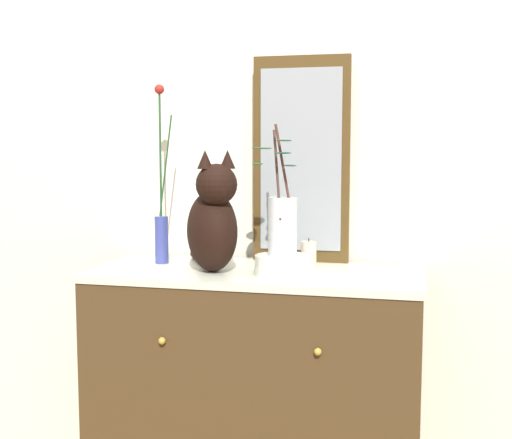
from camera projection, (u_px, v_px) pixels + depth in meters
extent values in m
cube|color=silver|center=(275.00, 157.00, 2.58)|extent=(4.40, 0.08, 2.60)
cube|color=#44311A|center=(256.00, 398.00, 2.36)|extent=(1.14, 0.48, 0.88)
cube|color=beige|center=(256.00, 274.00, 2.31)|extent=(1.16, 0.49, 0.02)
sphere|color=#B79338|center=(162.00, 341.00, 2.15)|extent=(0.02, 0.02, 0.02)
sphere|color=#B79338|center=(318.00, 352.00, 2.03)|extent=(0.02, 0.02, 0.02)
cube|color=#493316|center=(301.00, 160.00, 2.46)|extent=(0.36, 0.03, 0.77)
cube|color=gray|center=(301.00, 160.00, 2.45)|extent=(0.30, 0.01, 0.68)
ellipsoid|color=black|center=(212.00, 231.00, 2.28)|extent=(0.27, 0.30, 0.28)
sphere|color=black|center=(217.00, 184.00, 2.20)|extent=(0.14, 0.14, 0.14)
cone|color=black|center=(228.00, 159.00, 2.20)|extent=(0.05, 0.05, 0.06)
cone|color=black|center=(205.00, 159.00, 2.18)|extent=(0.05, 0.05, 0.06)
cylinder|color=black|center=(199.00, 257.00, 2.50)|extent=(0.12, 0.17, 0.03)
cylinder|color=#384390|center=(162.00, 240.00, 2.45)|extent=(0.05, 0.05, 0.18)
cylinder|color=#244D28|center=(160.00, 156.00, 2.42)|extent=(0.01, 0.01, 0.45)
sphere|color=maroon|center=(159.00, 89.00, 2.40)|extent=(0.04, 0.04, 0.04)
cylinder|color=#214B22|center=(166.00, 166.00, 2.42)|extent=(0.06, 0.01, 0.37)
cylinder|color=silver|center=(282.00, 265.00, 2.22)|extent=(0.19, 0.19, 0.07)
cylinder|color=silver|center=(283.00, 226.00, 2.21)|extent=(0.10, 0.10, 0.20)
cylinder|color=#502E27|center=(284.00, 173.00, 2.17)|extent=(0.06, 0.03, 0.32)
ellipsoid|color=#214432|center=(290.00, 166.00, 2.13)|extent=(0.07, 0.08, 0.01)
ellipsoid|color=#1B4532|center=(283.00, 153.00, 2.13)|extent=(0.07, 0.08, 0.01)
ellipsoid|color=#274929|center=(284.00, 140.00, 2.12)|extent=(0.06, 0.08, 0.01)
cylinder|color=#432F25|center=(277.00, 175.00, 2.19)|extent=(0.05, 0.08, 0.30)
ellipsoid|color=#1B5326|center=(258.00, 164.00, 2.18)|extent=(0.04, 0.07, 0.01)
ellipsoid|color=#255426|center=(262.00, 148.00, 2.18)|extent=(0.07, 0.04, 0.01)
cylinder|color=beige|center=(309.00, 255.00, 2.33)|extent=(0.05, 0.05, 0.10)
cylinder|color=black|center=(309.00, 240.00, 2.32)|extent=(0.00, 0.00, 0.01)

